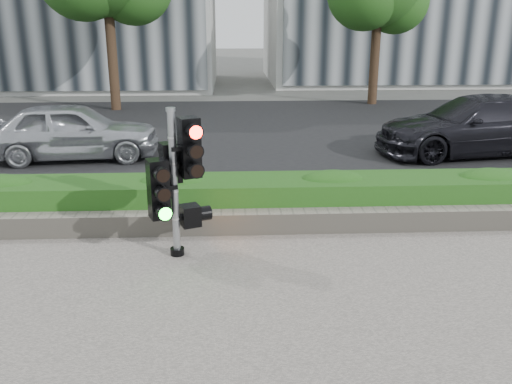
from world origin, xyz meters
TOP-DOWN VIEW (x-y plane):
  - ground at (0.00, 0.00)m, footprint 120.00×120.00m
  - road at (0.00, 10.00)m, footprint 60.00×13.00m
  - curb at (0.00, 3.15)m, footprint 60.00×0.25m
  - stone_wall at (0.00, 1.90)m, footprint 12.00×0.32m
  - hedge at (0.00, 2.55)m, footprint 12.00×1.00m
  - traffic_signal at (-0.98, 1.11)m, footprint 0.77×0.68m
  - car_silver at (-4.00, 6.86)m, footprint 4.19×2.01m
  - car_dark at (5.90, 6.93)m, footprint 5.21×2.61m

SIDE VIEW (x-z plane):
  - ground at x=0.00m, z-range 0.00..0.00m
  - road at x=0.00m, z-range 0.00..0.02m
  - curb at x=0.00m, z-range 0.00..0.12m
  - stone_wall at x=0.00m, z-range 0.03..0.37m
  - hedge at x=0.00m, z-range 0.03..0.71m
  - car_silver at x=-4.00m, z-range 0.02..1.40m
  - car_dark at x=5.90m, z-range 0.02..1.47m
  - traffic_signal at x=-0.98m, z-range 0.14..2.26m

